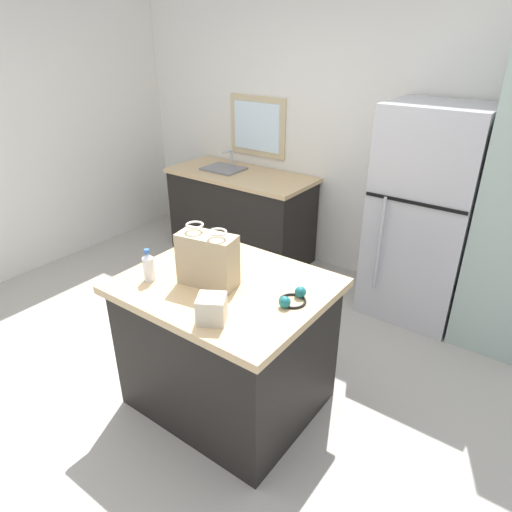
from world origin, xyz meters
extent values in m
plane|color=#ADA89E|center=(0.00, 0.00, 0.00)|extent=(6.16, 6.16, 0.00)
cube|color=silver|center=(0.00, 2.22, 1.34)|extent=(5.13, 0.10, 2.69)
cube|color=#CCB78C|center=(-1.07, 2.17, 1.31)|extent=(0.68, 0.04, 0.60)
cube|color=white|center=(-1.07, 2.15, 1.31)|extent=(0.56, 0.02, 0.48)
cube|color=black|center=(0.24, 0.05, 0.42)|extent=(1.09, 0.89, 0.84)
cube|color=tan|center=(0.24, 0.05, 0.86)|extent=(1.17, 0.97, 0.05)
cube|color=#B7B7BC|center=(0.82, 1.82, 0.87)|extent=(0.76, 0.64, 1.73)
cube|color=black|center=(0.82, 1.50, 1.07)|extent=(0.74, 0.01, 0.02)
cylinder|color=#B7B7BC|center=(0.62, 1.47, 0.69)|extent=(0.02, 0.02, 0.78)
cube|color=black|center=(-1.03, 1.82, 0.43)|extent=(1.47, 0.64, 0.86)
cube|color=tan|center=(-1.03, 1.82, 0.88)|extent=(1.51, 0.68, 0.04)
cube|color=slate|center=(-1.25, 1.82, 0.85)|extent=(0.40, 0.32, 0.14)
cylinder|color=#B7B7BC|center=(-1.25, 1.96, 0.99)|extent=(0.03, 0.03, 0.18)
cylinder|color=#B7B7BC|center=(-1.25, 1.89, 1.07)|extent=(0.02, 0.14, 0.02)
cube|color=tan|center=(0.18, -0.02, 1.04)|extent=(0.36, 0.21, 0.30)
torus|color=white|center=(0.09, -0.02, 1.23)|extent=(0.12, 0.12, 0.01)
torus|color=white|center=(0.26, -0.02, 1.23)|extent=(0.12, 0.12, 0.01)
cube|color=beige|center=(0.44, -0.29, 0.95)|extent=(0.19, 0.19, 0.14)
cylinder|color=white|center=(-0.13, -0.19, 0.96)|extent=(0.07, 0.07, 0.14)
cone|color=white|center=(-0.13, -0.19, 1.04)|extent=(0.06, 0.06, 0.03)
cylinder|color=blue|center=(-0.13, -0.19, 1.07)|extent=(0.03, 0.03, 0.02)
torus|color=black|center=(0.67, 0.10, 0.89)|extent=(0.16, 0.16, 0.01)
sphere|color=#19666B|center=(0.67, 0.03, 0.92)|extent=(0.06, 0.06, 0.06)
sphere|color=#19666B|center=(0.68, 0.17, 0.92)|extent=(0.06, 0.06, 0.06)
camera|label=1|loc=(1.74, -1.69, 2.20)|focal=31.90mm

